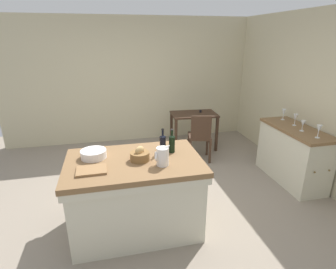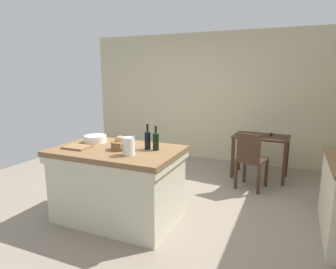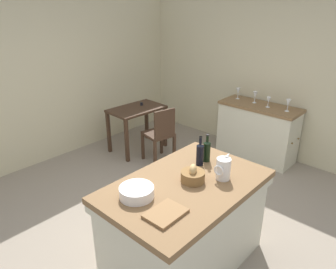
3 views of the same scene
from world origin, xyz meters
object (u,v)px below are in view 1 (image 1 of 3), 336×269
(cutting_board, at_px, (92,170))
(wine_glass_far_left, at_px, (319,129))
(pitcher, at_px, (163,156))
(bread_basket, at_px, (140,155))
(side_cabinet, at_px, (292,154))
(wine_glass_middle, at_px, (295,118))
(wooden_chair, at_px, (200,136))
(wine_bottle_amber, at_px, (163,143))
(writing_desk, at_px, (194,119))
(wine_glass_right, at_px, (284,112))
(island_table, at_px, (136,192))
(wine_bottle_dark, at_px, (172,143))
(wash_bowl, at_px, (94,154))
(wine_glass_left, at_px, (303,124))

(cutting_board, distance_m, wine_glass_far_left, 3.01)
(pitcher, bearing_deg, bread_basket, 142.57)
(wine_glass_far_left, bearing_deg, side_cabinet, 89.18)
(cutting_board, bearing_deg, wine_glass_middle, 16.64)
(side_cabinet, distance_m, wooden_chair, 1.56)
(wine_bottle_amber, height_order, wine_glass_middle, wine_bottle_amber)
(writing_desk, distance_m, wine_glass_right, 1.71)
(writing_desk, height_order, cutting_board, cutting_board)
(island_table, distance_m, wine_glass_right, 2.85)
(writing_desk, height_order, wine_bottle_dark, wine_bottle_dark)
(writing_desk, height_order, bread_basket, bread_basket)
(wash_bowl, height_order, wine_bottle_amber, wine_bottle_amber)
(cutting_board, relative_size, wine_glass_right, 1.65)
(wooden_chair, xyz_separation_m, wine_glass_right, (1.24, -0.57, 0.52))
(wash_bowl, bearing_deg, wine_bottle_amber, -3.22)
(bread_basket, height_order, wine_bottle_amber, wine_bottle_amber)
(island_table, xyz_separation_m, wine_bottle_amber, (0.35, 0.12, 0.54))
(pitcher, relative_size, wine_glass_far_left, 1.33)
(wooden_chair, distance_m, wine_bottle_dark, 1.83)
(pitcher, xyz_separation_m, wine_bottle_dark, (0.18, 0.31, 0.01))
(writing_desk, bearing_deg, wine_glass_right, -45.58)
(side_cabinet, height_order, bread_basket, bread_basket)
(writing_desk, bearing_deg, wooden_chair, -97.36)
(wine_glass_middle, bearing_deg, island_table, -164.12)
(wash_bowl, distance_m, bread_basket, 0.53)
(wine_bottle_dark, relative_size, wine_glass_middle, 1.57)
(side_cabinet, distance_m, wine_glass_middle, 0.58)
(bread_basket, xyz_separation_m, wine_glass_left, (2.46, 0.50, 0.03))
(wine_glass_left, xyz_separation_m, wine_glass_middle, (0.07, 0.26, 0.02))
(cutting_board, distance_m, wine_bottle_dark, 0.96)
(bread_basket, xyz_separation_m, wine_bottle_amber, (0.29, 0.14, 0.06))
(writing_desk, bearing_deg, wine_bottle_dark, -114.70)
(wash_bowl, xyz_separation_m, wine_glass_left, (2.96, 0.31, 0.05))
(bread_basket, height_order, wine_glass_middle, same)
(cutting_board, bearing_deg, wine_glass_right, 21.78)
(side_cabinet, relative_size, wine_glass_middle, 6.83)
(island_table, relative_size, wooden_chair, 1.67)
(wash_bowl, bearing_deg, wine_glass_middle, 10.71)
(bread_basket, relative_size, wine_bottle_dark, 0.75)
(wash_bowl, relative_size, wine_glass_far_left, 1.57)
(side_cabinet, bearing_deg, wine_glass_left, -99.07)
(wine_glass_middle, bearing_deg, wine_glass_left, -104.28)
(wine_glass_far_left, bearing_deg, pitcher, -170.51)
(bread_basket, relative_size, cutting_board, 0.71)
(island_table, relative_size, pitcher, 6.22)
(wine_bottle_amber, bearing_deg, pitcher, -101.95)
(bread_basket, relative_size, wine_glass_middle, 1.18)
(side_cabinet, distance_m, bread_basket, 2.61)
(side_cabinet, relative_size, bread_basket, 5.81)
(pitcher, bearing_deg, island_table, 146.07)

